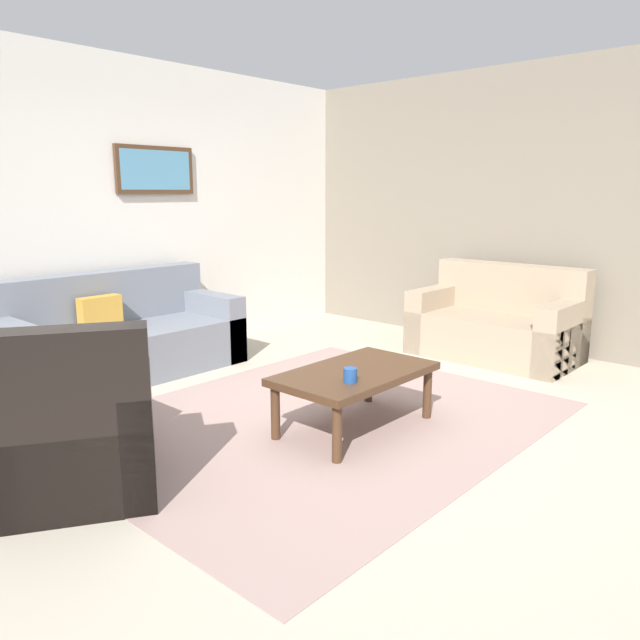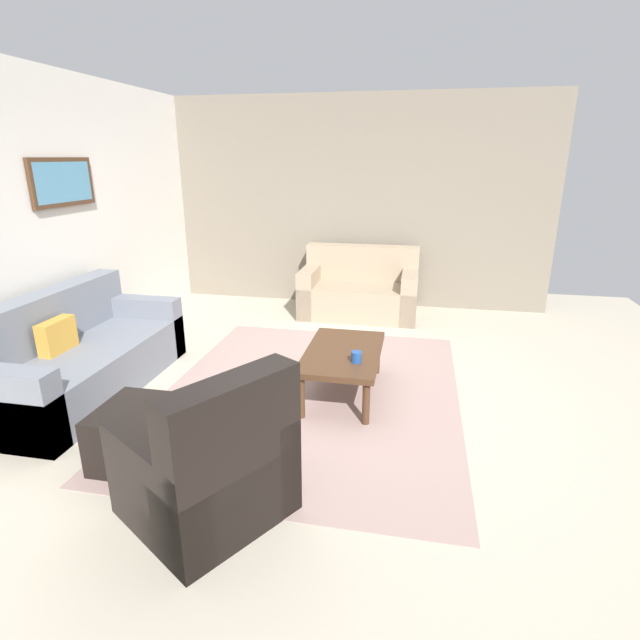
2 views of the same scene
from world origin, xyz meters
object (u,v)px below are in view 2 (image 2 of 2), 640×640
ottoman (142,434)px  cup (356,357)px  coffee_table (343,356)px  framed_artwork (63,182)px  armchair_leather (212,471)px  couch_main (73,359)px  couch_loveseat (360,292)px

ottoman → cup: size_ratio=6.08×
coffee_table → framed_artwork: 3.15m
armchair_leather → couch_main: bearing=54.9°
couch_main → cup: 2.52m
couch_main → framed_artwork: 1.72m
couch_main → ottoman: 1.47m
couch_loveseat → cup: 2.65m
couch_loveseat → framed_artwork: framed_artwork is taller
couch_loveseat → couch_main: bearing=141.4°
framed_artwork → armchair_leather: bearing=-132.2°
armchair_leather → cup: 1.62m
ottoman → coffee_table: coffee_table is taller
coffee_table → framed_artwork: bearing=82.4°
couch_loveseat → ottoman: (-3.67, 1.05, -0.10)m
armchair_leather → coffee_table: 1.78m
couch_loveseat → ottoman: 3.82m
couch_main → armchair_leather: size_ratio=1.85×
armchair_leather → cup: armchair_leather is taller
couch_loveseat → coffee_table: bearing=-176.7°
couch_main → coffee_table: size_ratio=1.85×
cup → couch_loveseat: bearing=6.2°
couch_loveseat → ottoman: couch_loveseat is taller
ottoman → coffee_table: size_ratio=0.51×
couch_main → cup: (0.16, -2.51, 0.16)m
couch_loveseat → coffee_table: (-2.40, -0.14, 0.06)m
ottoman → couch_main: bearing=53.2°
ottoman → framed_artwork: framed_artwork is taller
cup → framed_artwork: (0.60, 2.93, 1.32)m
couch_main → couch_loveseat: (2.79, -2.23, 0.00)m
armchair_leather → coffee_table: (1.71, -0.49, 0.05)m
ottoman → cup: cup is taller
couch_main → ottoman: couch_main is taller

